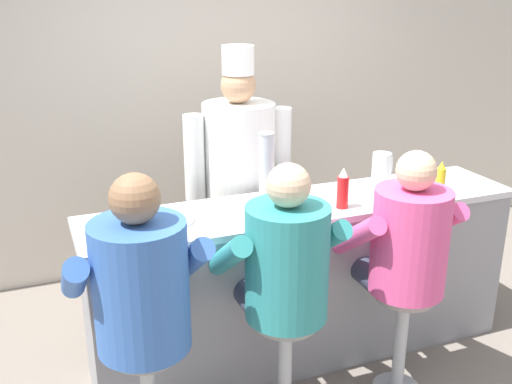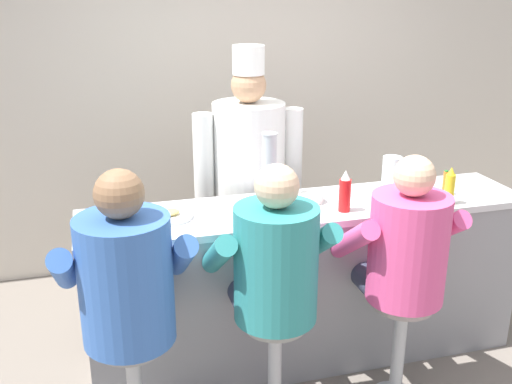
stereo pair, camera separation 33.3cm
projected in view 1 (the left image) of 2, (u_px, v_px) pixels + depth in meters
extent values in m
plane|color=slate|center=(322.00, 376.00, 3.60)|extent=(20.00, 20.00, 0.00)
cube|color=beige|center=(219.00, 99.00, 4.81)|extent=(10.00, 0.06, 2.70)
cube|color=gray|center=(304.00, 283.00, 3.69)|extent=(2.60, 0.55, 0.97)
cube|color=silver|center=(306.00, 206.00, 3.52)|extent=(2.65, 0.57, 0.04)
cylinder|color=red|center=(343.00, 192.00, 3.41)|extent=(0.07, 0.07, 0.19)
cone|color=white|center=(344.00, 172.00, 3.37)|extent=(0.05, 0.05, 0.05)
cylinder|color=yellow|center=(440.00, 183.00, 3.58)|extent=(0.06, 0.06, 0.18)
cone|color=yellow|center=(442.00, 165.00, 3.55)|extent=(0.05, 0.05, 0.05)
cylinder|color=orange|center=(434.00, 177.00, 3.74)|extent=(0.03, 0.03, 0.15)
cylinder|color=#287F2D|center=(435.00, 165.00, 3.71)|extent=(0.02, 0.02, 0.01)
cylinder|color=silver|center=(381.00, 169.00, 3.80)|extent=(0.12, 0.12, 0.21)
cube|color=silver|center=(391.00, 166.00, 3.82)|extent=(0.01, 0.01, 0.13)
cylinder|color=white|center=(170.00, 220.00, 3.24)|extent=(0.26, 0.26, 0.02)
ellipsoid|color=#E0BC60|center=(170.00, 216.00, 3.23)|extent=(0.12, 0.09, 0.03)
cylinder|color=white|center=(308.00, 196.00, 3.56)|extent=(0.14, 0.14, 0.05)
cylinder|color=white|center=(112.00, 228.00, 3.06)|extent=(0.10, 0.10, 0.08)
torus|color=white|center=(124.00, 225.00, 3.08)|extent=(0.06, 0.02, 0.06)
cylinder|color=#B7BABF|center=(266.00, 169.00, 3.46)|extent=(0.08, 0.08, 0.41)
cylinder|color=silver|center=(267.00, 133.00, 3.39)|extent=(0.09, 0.09, 0.01)
cylinder|color=gray|center=(146.00, 350.00, 2.77)|extent=(0.32, 0.32, 0.05)
cylinder|color=#33384C|center=(114.00, 324.00, 2.91)|extent=(0.16, 0.43, 0.16)
cylinder|color=#33384C|center=(158.00, 315.00, 2.99)|extent=(0.16, 0.43, 0.16)
cylinder|color=#3866B7|center=(141.00, 286.00, 2.67)|extent=(0.43, 0.43, 0.61)
cylinder|color=#3866B7|center=(74.00, 279.00, 2.67)|extent=(0.11, 0.46, 0.37)
cylinder|color=#3866B7|center=(192.00, 259.00, 2.86)|extent=(0.11, 0.46, 0.37)
sphere|color=#8C6647|center=(135.00, 199.00, 2.53)|extent=(0.22, 0.22, 0.22)
cylinder|color=#B2B5BA|center=(285.00, 370.00, 3.12)|extent=(0.07, 0.07, 0.61)
cylinder|color=gray|center=(286.00, 320.00, 3.02)|extent=(0.32, 0.32, 0.05)
cylinder|color=#33384C|center=(252.00, 297.00, 3.16)|extent=(0.16, 0.41, 0.16)
cylinder|color=#33384C|center=(288.00, 290.00, 3.23)|extent=(0.16, 0.41, 0.16)
cylinder|color=teal|center=(287.00, 263.00, 2.92)|extent=(0.41, 0.41, 0.59)
cylinder|color=teal|center=(229.00, 256.00, 2.92)|extent=(0.11, 0.45, 0.36)
cylinder|color=teal|center=(323.00, 240.00, 3.10)|extent=(0.11, 0.45, 0.36)
sphere|color=#DBB28E|center=(288.00, 185.00, 2.79)|extent=(0.21, 0.21, 0.21)
cylinder|color=#B2B5BA|center=(401.00, 341.00, 3.37)|extent=(0.07, 0.07, 0.61)
cylinder|color=gray|center=(405.00, 294.00, 3.27)|extent=(0.32, 0.32, 0.05)
cylinder|color=#33384C|center=(369.00, 275.00, 3.40)|extent=(0.15, 0.41, 0.15)
cylinder|color=#33384C|center=(400.00, 269.00, 3.47)|extent=(0.15, 0.41, 0.15)
cylinder|color=#E54C8C|center=(410.00, 242.00, 3.17)|extent=(0.41, 0.41, 0.58)
cylinder|color=#E54C8C|center=(357.00, 236.00, 3.17)|extent=(0.11, 0.44, 0.35)
cylinder|color=#E54C8C|center=(436.00, 222.00, 3.35)|extent=(0.11, 0.44, 0.35)
sphere|color=#DBB28E|center=(416.00, 171.00, 3.04)|extent=(0.21, 0.21, 0.21)
cube|color=#232328|center=(240.00, 258.00, 4.14)|extent=(0.36, 0.20, 0.87)
cube|color=white|center=(242.00, 238.00, 4.04)|extent=(0.32, 0.02, 0.52)
cylinder|color=white|center=(239.00, 153.00, 3.89)|extent=(0.47, 0.47, 0.65)
sphere|color=tan|center=(238.00, 85.00, 3.75)|extent=(0.22, 0.22, 0.22)
cylinder|color=white|center=(238.00, 60.00, 3.69)|extent=(0.20, 0.20, 0.18)
cylinder|color=white|center=(194.00, 158.00, 3.79)|extent=(0.13, 0.13, 0.55)
cylinder|color=white|center=(281.00, 149.00, 4.00)|extent=(0.13, 0.13, 0.55)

